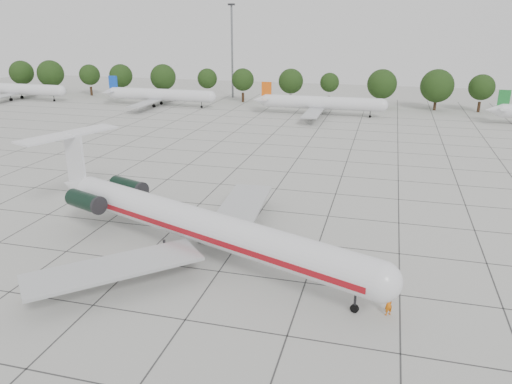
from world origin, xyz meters
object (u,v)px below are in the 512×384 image
ground_crew (389,304)px  bg_airliner_a (18,89)px  main_airliner (187,220)px  floodlight_mast (232,46)px  bg_airliner_b (160,95)px  bg_airliner_c (321,103)px

ground_crew → bg_airliner_a: (-101.74, 83.61, 1.95)m
main_airliner → ground_crew: bearing=3.4°
ground_crew → floodlight_mast: 113.45m
main_airliner → bg_airliner_b: bearing=138.1°
main_airliner → bg_airliner_a: size_ratio=1.42×
main_airliner → ground_crew: 20.35m
bg_airliner_a → floodlight_mast: size_ratio=1.11×
ground_crew → bg_airliner_b: bg_airliner_b is taller
ground_crew → bg_airliner_b: bearing=-94.7°
main_airliner → bg_airliner_a: (-82.51, 77.44, -0.53)m
bg_airliner_a → bg_airliner_b: 42.92m
ground_crew → bg_airliner_c: bearing=-118.2°
main_airliner → bg_airliner_b: 87.50m
main_airliner → bg_airliner_c: bearing=109.2°
main_airliner → bg_airliner_c: (2.60, 75.92, -0.53)m
bg_airliner_a → floodlight_mast: (56.69, 19.66, 11.37)m
bg_airliner_b → floodlight_mast: 26.13m
bg_airliner_b → bg_airliner_c: same height
main_airliner → bg_airliner_a: bearing=158.0°
bg_airliner_b → bg_airliner_c: bearing=-2.9°
bg_airliner_a → bg_airliner_c: same height
ground_crew → bg_airliner_a: bearing=-79.0°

